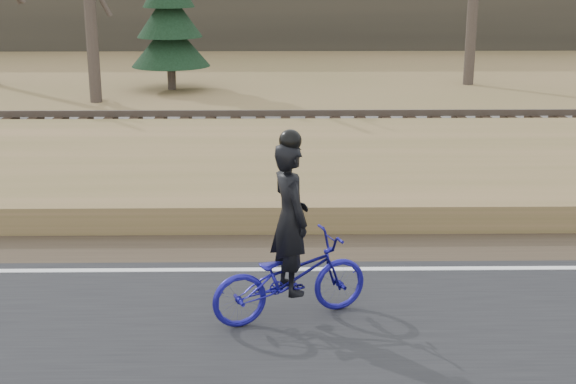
{
  "coord_description": "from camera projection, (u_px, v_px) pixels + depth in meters",
  "views": [
    {
      "loc": [
        0.39,
        -10.2,
        4.23
      ],
      "look_at": [
        0.54,
        0.5,
        1.1
      ],
      "focal_mm": 50.0,
      "sensor_mm": 36.0,
      "label": 1
    }
  ],
  "objects": [
    {
      "name": "road",
      "position": [
        241.0,
        367.0,
        8.56
      ],
      "size": [
        120.0,
        6.0,
        0.06
      ],
      "primitive_type": "cube",
      "color": "black",
      "rests_on": "ground"
    },
    {
      "name": "embankment",
      "position": [
        256.0,
        182.0,
        14.94
      ],
      "size": [
        120.0,
        5.0,
        0.44
      ],
      "primitive_type": "cube",
      "color": "olive",
      "rests_on": "ground"
    },
    {
      "name": "shoulder",
      "position": [
        251.0,
        248.0,
        12.11
      ],
      "size": [
        120.0,
        1.6,
        0.04
      ],
      "primitive_type": "cube",
      "color": "#473A2B",
      "rests_on": "ground"
    },
    {
      "name": "ground",
      "position": [
        249.0,
        279.0,
        10.97
      ],
      "size": [
        120.0,
        120.0,
        0.0
      ],
      "primitive_type": "plane",
      "color": "olive",
      "rests_on": "ground"
    },
    {
      "name": "edge_line",
      "position": [
        249.0,
        270.0,
        11.14
      ],
      "size": [
        120.0,
        0.12,
        0.01
      ],
      "primitive_type": "cube",
      "color": "silver",
      "rests_on": "road"
    },
    {
      "name": "railroad",
      "position": [
        260.0,
        125.0,
        18.5
      ],
      "size": [
        120.0,
        2.4,
        0.29
      ],
      "color": "black",
      "rests_on": "ballast"
    },
    {
      "name": "ballast",
      "position": [
        260.0,
        138.0,
        18.58
      ],
      "size": [
        120.0,
        3.0,
        0.45
      ],
      "primitive_type": "cube",
      "color": "slate",
      "rests_on": "ground"
    },
    {
      "name": "cyclist",
      "position": [
        290.0,
        260.0,
        9.47
      ],
      "size": [
        2.06,
        1.35,
        2.31
      ],
      "rotation": [
        0.0,
        0.0,
        1.95
      ],
      "color": "navy",
      "rests_on": "road"
    },
    {
      "name": "conifer",
      "position": [
        169.0,
        15.0,
        26.15
      ],
      "size": [
        2.6,
        2.6,
        5.17
      ],
      "color": "#473B34",
      "rests_on": "ground"
    }
  ]
}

